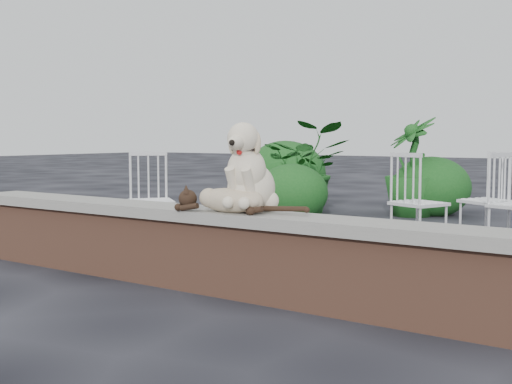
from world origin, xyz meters
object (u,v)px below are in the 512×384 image
Objects in this scene: potted_plant_a at (307,168)px; chair_b at (488,200)px; chair_c at (419,202)px; chair_a at (151,200)px; dog at (251,166)px; cat at (229,199)px; potted_plant_b at (412,167)px.

chair_b is at bearing -25.50° from potted_plant_a.
chair_c is 1.00× the size of chair_a.
chair_b is 0.72× the size of potted_plant_a.
chair_b and chair_a have the same top height.
cat is at bearing -127.19° from dog.
dog is at bearing -82.62° from potted_plant_b.
dog is 2.20m from chair_a.
potted_plant_b is at bearing 155.98° from chair_b.
dog reaches higher than chair_c.
dog is 0.47× the size of potted_plant_a.
dog is 4.89m from potted_plant_b.
cat is 1.17× the size of chair_b.
potted_plant_a is (-1.93, 4.22, -0.24)m from dog.
potted_plant_b reaches higher than potted_plant_a.
potted_plant_b is at bearing -46.06° from chair_c.
cat is 1.17× the size of chair_a.
potted_plant_a reaches higher than chair_c.
cat is 1.17× the size of chair_c.
dog is 0.66× the size of chair_a.
dog is 2.38m from chair_c.
chair_a is at bearing 52.11° from chair_c.
potted_plant_b reaches higher than cat.
chair_a is 3.20m from potted_plant_a.
chair_c reaches higher than cat.
chair_c is 2.61m from chair_a.
potted_plant_a is at bearing -154.13° from potted_plant_b.
dog is 0.66× the size of chair_b.
chair_c is at bearing -102.19° from chair_b.
dog is 0.45× the size of potted_plant_b.
cat is 4.74m from potted_plant_a.
potted_plant_b is at bearing 25.87° from potted_plant_a.
dog is at bearing 103.44° from chair_c.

